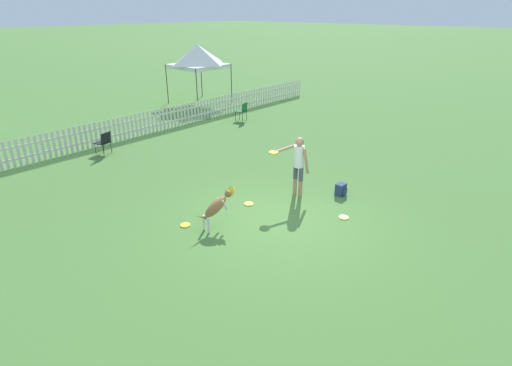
% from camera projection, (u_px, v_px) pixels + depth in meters
% --- Properties ---
extents(ground_plane, '(240.00, 240.00, 0.00)m').
position_uv_depth(ground_plane, '(282.00, 221.00, 9.61)').
color(ground_plane, '#4C7A38').
extents(handler_person, '(0.93, 0.76, 1.65)m').
position_uv_depth(handler_person, '(298.00, 160.00, 10.50)').
color(handler_person, tan).
rests_on(handler_person, ground_plane).
extents(leaping_dog, '(1.08, 0.37, 0.90)m').
position_uv_depth(leaping_dog, '(217.00, 206.00, 9.13)').
color(leaping_dog, olive).
rests_on(leaping_dog, ground_plane).
extents(frisbee_near_handler, '(0.24, 0.24, 0.02)m').
position_uv_depth(frisbee_near_handler, '(249.00, 204.00, 10.42)').
color(frisbee_near_handler, yellow).
rests_on(frisbee_near_handler, ground_plane).
extents(frisbee_near_dog, '(0.24, 0.24, 0.02)m').
position_uv_depth(frisbee_near_dog, '(344.00, 217.00, 9.74)').
color(frisbee_near_dog, yellow).
rests_on(frisbee_near_dog, ground_plane).
extents(frisbee_midfield, '(0.24, 0.24, 0.02)m').
position_uv_depth(frisbee_midfield, '(185.00, 225.00, 9.40)').
color(frisbee_midfield, yellow).
rests_on(frisbee_midfield, ground_plane).
extents(backpack_on_grass, '(0.28, 0.25, 0.33)m').
position_uv_depth(backpack_on_grass, '(341.00, 189.00, 10.88)').
color(backpack_on_grass, navy).
rests_on(backpack_on_grass, ground_plane).
extents(picket_fence, '(25.32, 0.04, 0.92)m').
position_uv_depth(picket_fence, '(98.00, 134.00, 14.63)').
color(picket_fence, silver).
rests_on(picket_fence, ground_plane).
extents(folding_chair_blue_left, '(0.53, 0.55, 0.84)m').
position_uv_depth(folding_chair_blue_left, '(243.00, 110.00, 17.96)').
color(folding_chair_blue_left, '#333338').
rests_on(folding_chair_blue_left, ground_plane).
extents(folding_chair_center, '(0.55, 0.56, 0.79)m').
position_uv_depth(folding_chair_center, '(104.00, 141.00, 13.84)').
color(folding_chair_center, '#333338').
rests_on(folding_chair_center, ground_plane).
extents(canopy_tent_main, '(2.45, 2.45, 3.00)m').
position_uv_depth(canopy_tent_main, '(198.00, 56.00, 20.59)').
color(canopy_tent_main, '#333338').
rests_on(canopy_tent_main, ground_plane).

